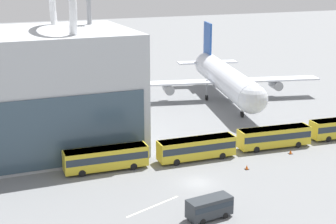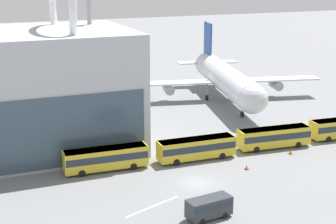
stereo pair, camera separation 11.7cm
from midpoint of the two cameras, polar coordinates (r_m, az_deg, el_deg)
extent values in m
plane|color=slate|center=(69.06, 3.23, -7.86)|extent=(440.00, 440.00, 0.00)
torus|color=white|center=(81.08, -11.74, 11.51)|extent=(1.10, 17.24, 17.24)
cylinder|color=gray|center=(99.53, -16.03, 0.75)|extent=(2.86, 3.79, 2.44)
cylinder|color=silver|center=(108.88, 6.41, 3.69)|extent=(13.03, 35.39, 5.48)
sphere|color=silver|center=(92.62, 9.36, 1.42)|extent=(5.37, 5.37, 5.37)
cone|color=silver|center=(125.49, 4.23, 5.35)|extent=(6.77, 8.65, 5.21)
cube|color=silver|center=(111.09, 6.10, 3.43)|extent=(42.41, 12.94, 0.35)
cylinder|color=gray|center=(115.12, 11.82, 2.98)|extent=(2.82, 4.26, 2.02)
cylinder|color=gray|center=(108.80, 0.01, 2.58)|extent=(2.82, 4.26, 2.02)
cube|color=#1E4799|center=(123.80, 4.38, 7.74)|extent=(1.80, 6.35, 9.17)
cube|color=silver|center=(124.57, 4.33, 5.53)|extent=(14.60, 6.25, 0.28)
cylinder|color=gray|center=(98.54, 8.23, 0.83)|extent=(0.36, 0.36, 3.92)
cylinder|color=black|center=(99.05, 8.18, -0.26)|extent=(0.68, 1.17, 1.10)
cylinder|color=gray|center=(112.43, 7.83, 2.72)|extent=(0.36, 0.36, 3.92)
cylinder|color=black|center=(112.89, 7.79, 1.75)|extent=(0.68, 1.17, 1.10)
cylinder|color=gray|center=(110.54, 4.30, 2.59)|extent=(0.36, 0.36, 3.92)
cylinder|color=black|center=(111.00, 4.27, 1.61)|extent=(0.68, 1.17, 1.10)
cube|color=gold|center=(72.95, -6.94, -5.09)|extent=(11.93, 3.14, 2.88)
cube|color=#232D38|center=(72.85, -6.95, -4.87)|extent=(11.69, 3.16, 1.01)
cube|color=silver|center=(72.48, -6.98, -4.06)|extent=(11.57, 3.04, 0.12)
cylinder|color=black|center=(75.36, -4.40, -5.39)|extent=(1.01, 0.34, 1.00)
cylinder|color=black|center=(73.16, -3.87, -6.05)|extent=(1.01, 0.34, 1.00)
cylinder|color=black|center=(73.91, -9.91, -6.03)|extent=(1.01, 0.34, 1.00)
cylinder|color=black|center=(71.66, -9.55, -6.72)|extent=(1.01, 0.34, 1.00)
cube|color=gold|center=(76.47, 3.14, -3.99)|extent=(11.90, 3.02, 2.88)
cube|color=#232D38|center=(76.37, 3.14, -3.79)|extent=(11.67, 3.04, 1.01)
cube|color=silver|center=(76.01, 3.15, -3.01)|extent=(11.55, 2.93, 0.12)
cylinder|color=black|center=(79.42, 5.20, -4.28)|extent=(1.01, 0.33, 1.00)
cylinder|color=black|center=(77.36, 5.99, -4.86)|extent=(1.01, 0.33, 1.00)
cylinder|color=black|center=(76.68, 0.23, -4.96)|extent=(1.01, 0.33, 1.00)
cylinder|color=black|center=(74.55, 0.91, -5.58)|extent=(1.01, 0.33, 1.00)
cube|color=gold|center=(82.97, 11.64, -2.70)|extent=(12.00, 3.59, 2.88)
cube|color=#232D38|center=(82.88, 11.65, -2.51)|extent=(11.77, 3.60, 1.01)
cube|color=silver|center=(82.55, 11.69, -1.79)|extent=(11.64, 3.48, 0.12)
cylinder|color=black|center=(86.17, 13.33, -3.03)|extent=(1.02, 0.38, 1.00)
cylinder|color=black|center=(84.20, 14.18, -3.53)|extent=(1.02, 0.38, 1.00)
cylinder|color=black|center=(82.76, 8.95, -3.57)|extent=(1.02, 0.38, 1.00)
cylinder|color=black|center=(80.70, 9.73, -4.12)|extent=(1.02, 0.38, 1.00)
cylinder|color=black|center=(90.17, 16.42, -2.41)|extent=(1.02, 0.38, 1.00)
cylinder|color=black|center=(88.26, 17.31, -2.88)|extent=(1.02, 0.38, 1.00)
cube|color=#2D3338|center=(59.63, 4.55, -10.44)|extent=(5.50, 2.75, 2.15)
cube|color=#232D38|center=(59.48, 4.56, -10.14)|extent=(5.34, 2.75, 0.64)
cylinder|color=black|center=(58.59, 3.81, -12.04)|extent=(0.72, 0.31, 0.70)
cylinder|color=black|center=(60.08, 2.75, -11.28)|extent=(0.72, 0.31, 0.70)
cylinder|color=black|center=(60.15, 6.30, -11.33)|extent=(0.72, 0.31, 0.70)
cylinder|color=black|center=(61.60, 5.21, -10.61)|extent=(0.72, 0.31, 0.70)
cylinder|color=gray|center=(88.73, -8.56, 5.53)|extent=(0.76, 0.76, 24.26)
cube|color=silver|center=(62.69, -1.70, -10.40)|extent=(7.80, 3.21, 0.01)
cube|color=black|center=(74.17, 8.67, -6.29)|extent=(0.60, 0.60, 0.02)
cone|color=#EA5914|center=(74.05, 8.68, -6.06)|extent=(0.44, 0.44, 0.64)
cube|color=black|center=(81.38, 13.38, -4.52)|extent=(0.62, 0.62, 0.02)
cone|color=#EA5914|center=(81.27, 13.39, -4.32)|extent=(0.46, 0.46, 0.61)
camera|label=1|loc=(0.06, -90.04, -0.01)|focal=55.00mm
camera|label=2|loc=(0.06, 89.96, 0.01)|focal=55.00mm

